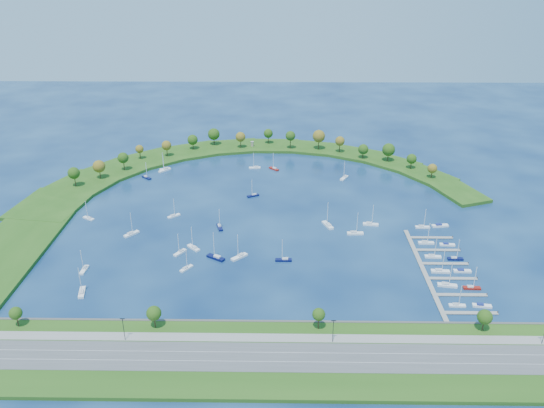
{
  "coord_description": "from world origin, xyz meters",
  "views": [
    {
      "loc": [
        9.19,
        -281.79,
        137.72
      ],
      "look_at": [
        5.0,
        5.0,
        4.0
      ],
      "focal_mm": 35.85,
      "sensor_mm": 36.0,
      "label": 1
    }
  ],
  "objects_px": {
    "docked_boat_2": "(447,285)",
    "docked_boat_5": "(462,271)",
    "moored_boat_2": "(355,233)",
    "moored_boat_14": "(328,225)",
    "moored_boat_11": "(253,195)",
    "moored_boat_13": "(174,215)",
    "moored_boat_4": "(131,233)",
    "moored_boat_12": "(216,257)",
    "moored_boat_17": "(344,177)",
    "docked_boat_8": "(426,242)",
    "moored_boat_3": "(255,167)",
    "docked_boat_11": "(440,226)",
    "moored_boat_19": "(180,252)",
    "docked_boat_0": "(457,305)",
    "moored_boat_5": "(89,218)",
    "moored_boat_10": "(239,256)",
    "moored_boat_0": "(186,268)",
    "dock_system": "(439,271)",
    "moored_boat_1": "(371,224)",
    "moored_boat_15": "(84,269)",
    "docked_boat_1": "(482,306)",
    "docked_boat_10": "(423,227)",
    "moored_boat_16": "(220,227)",
    "moored_boat_21": "(147,177)",
    "moored_boat_7": "(284,259)",
    "docked_boat_4": "(440,271)",
    "moored_boat_8": "(165,170)",
    "docked_boat_6": "(433,256)",
    "docked_boat_3": "(472,287)",
    "docked_boat_9": "(447,245)",
    "moored_boat_18": "(165,168)",
    "harbor_tower": "(252,144)",
    "moored_boat_6": "(82,292)",
    "moored_boat_9": "(274,168)",
    "moored_boat_20": "(193,247)",
    "docked_boat_7": "(455,258)"
  },
  "relations": [
    {
      "from": "moored_boat_1",
      "to": "moored_boat_10",
      "type": "bearing_deg",
      "value": -144.27
    },
    {
      "from": "moored_boat_19",
      "to": "docked_boat_9",
      "type": "distance_m",
      "value": 136.78
    },
    {
      "from": "moored_boat_7",
      "to": "docked_boat_0",
      "type": "relative_size",
      "value": 1.14
    },
    {
      "from": "moored_boat_3",
      "to": "moored_boat_11",
      "type": "height_order",
      "value": "moored_boat_3"
    },
    {
      "from": "moored_boat_3",
      "to": "moored_boat_21",
      "type": "height_order",
      "value": "moored_boat_3"
    },
    {
      "from": "moored_boat_3",
      "to": "moored_boat_15",
      "type": "distance_m",
      "value": 154.81
    },
    {
      "from": "docked_boat_2",
      "to": "docked_boat_5",
      "type": "relative_size",
      "value": 1.54
    },
    {
      "from": "moored_boat_9",
      "to": "moored_boat_12",
      "type": "distance_m",
      "value": 124.33
    },
    {
      "from": "moored_boat_9",
      "to": "moored_boat_8",
      "type": "bearing_deg",
      "value": 48.56
    },
    {
      "from": "moored_boat_12",
      "to": "moored_boat_13",
      "type": "distance_m",
      "value": 54.76
    },
    {
      "from": "dock_system",
      "to": "moored_boat_1",
      "type": "relative_size",
      "value": 6.56
    },
    {
      "from": "moored_boat_5",
      "to": "moored_boat_17",
      "type": "xyz_separation_m",
      "value": [
        151.34,
        62.69,
        0.05
      ]
    },
    {
      "from": "moored_boat_8",
      "to": "moored_boat_15",
      "type": "distance_m",
      "value": 130.14
    },
    {
      "from": "moored_boat_3",
      "to": "docked_boat_11",
      "type": "bearing_deg",
      "value": 133.68
    },
    {
      "from": "moored_boat_11",
      "to": "moored_boat_13",
      "type": "xyz_separation_m",
      "value": [
        -44.04,
        -29.31,
        -0.0
      ]
    },
    {
      "from": "moored_boat_2",
      "to": "moored_boat_14",
      "type": "distance_m",
      "value": 16.63
    },
    {
      "from": "moored_boat_6",
      "to": "moored_boat_12",
      "type": "bearing_deg",
      "value": -73.29
    },
    {
      "from": "moored_boat_4",
      "to": "moored_boat_11",
      "type": "bearing_deg",
      "value": -10.02
    },
    {
      "from": "moored_boat_14",
      "to": "docked_boat_11",
      "type": "relative_size",
      "value": 1.51
    },
    {
      "from": "moored_boat_19",
      "to": "docked_boat_0",
      "type": "relative_size",
      "value": 1.1
    },
    {
      "from": "docked_boat_5",
      "to": "docked_boat_9",
      "type": "xyz_separation_m",
      "value": [
        0.01,
        25.51,
        -0.04
      ]
    },
    {
      "from": "moored_boat_5",
      "to": "moored_boat_10",
      "type": "distance_m",
      "value": 97.75
    },
    {
      "from": "moored_boat_14",
      "to": "moored_boat_20",
      "type": "height_order",
      "value": "moored_boat_14"
    },
    {
      "from": "moored_boat_0",
      "to": "moored_boat_17",
      "type": "height_order",
      "value": "moored_boat_17"
    },
    {
      "from": "moored_boat_4",
      "to": "moored_boat_3",
      "type": "bearing_deg",
      "value": 8.71
    },
    {
      "from": "moored_boat_3",
      "to": "moored_boat_21",
      "type": "bearing_deg",
      "value": 8.2
    },
    {
      "from": "moored_boat_0",
      "to": "docked_boat_5",
      "type": "height_order",
      "value": "moored_boat_0"
    },
    {
      "from": "moored_boat_21",
      "to": "docked_boat_6",
      "type": "xyz_separation_m",
      "value": [
        165.22,
        -101.3,
        0.01
      ]
    },
    {
      "from": "docked_boat_5",
      "to": "moored_boat_2",
      "type": "bearing_deg",
      "value": 141.81
    },
    {
      "from": "harbor_tower",
      "to": "moored_boat_3",
      "type": "relative_size",
      "value": 0.33
    },
    {
      "from": "moored_boat_18",
      "to": "docked_boat_9",
      "type": "relative_size",
      "value": 1.39
    },
    {
      "from": "moored_boat_7",
      "to": "moored_boat_19",
      "type": "relative_size",
      "value": 1.04
    },
    {
      "from": "docked_boat_4",
      "to": "docked_boat_7",
      "type": "relative_size",
      "value": 1.14
    },
    {
      "from": "moored_boat_8",
      "to": "docked_boat_3",
      "type": "relative_size",
      "value": 1.21
    },
    {
      "from": "moored_boat_8",
      "to": "docked_boat_0",
      "type": "bearing_deg",
      "value": 85.68
    },
    {
      "from": "moored_boat_17",
      "to": "docked_boat_5",
      "type": "height_order",
      "value": "moored_boat_17"
    },
    {
      "from": "moored_boat_14",
      "to": "moored_boat_17",
      "type": "distance_m",
      "value": 71.34
    },
    {
      "from": "harbor_tower",
      "to": "moored_boat_20",
      "type": "xyz_separation_m",
      "value": [
        -22.63,
        -155.16,
        -3.06
      ]
    },
    {
      "from": "moored_boat_2",
      "to": "docked_boat_8",
      "type": "bearing_deg",
      "value": -17.97
    },
    {
      "from": "docked_boat_4",
      "to": "docked_boat_11",
      "type": "relative_size",
      "value": 1.35
    },
    {
      "from": "moored_boat_19",
      "to": "docked_boat_8",
      "type": "relative_size",
      "value": 0.95
    },
    {
      "from": "docked_boat_1",
      "to": "docked_boat_10",
      "type": "bearing_deg",
      "value": 103.22
    },
    {
      "from": "docked_boat_3",
      "to": "docked_boat_9",
      "type": "distance_m",
      "value": 39.66
    },
    {
      "from": "docked_boat_10",
      "to": "docked_boat_11",
      "type": "relative_size",
      "value": 1.23
    },
    {
      "from": "moored_boat_4",
      "to": "moored_boat_21",
      "type": "height_order",
      "value": "moored_boat_4"
    },
    {
      "from": "moored_boat_8",
      "to": "moored_boat_10",
      "type": "relative_size",
      "value": 1.03
    },
    {
      "from": "docked_boat_8",
      "to": "moored_boat_3",
      "type": "bearing_deg",
      "value": 131.79
    },
    {
      "from": "moored_boat_17",
      "to": "moored_boat_7",
      "type": "bearing_deg",
      "value": 8.86
    },
    {
      "from": "moored_boat_12",
      "to": "moored_boat_17",
      "type": "bearing_deg",
      "value": -93.42
    },
    {
      "from": "moored_boat_16",
      "to": "moored_boat_19",
      "type": "xyz_separation_m",
      "value": [
        -17.01,
        -27.8,
        -0.01
      ]
    }
  ]
}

